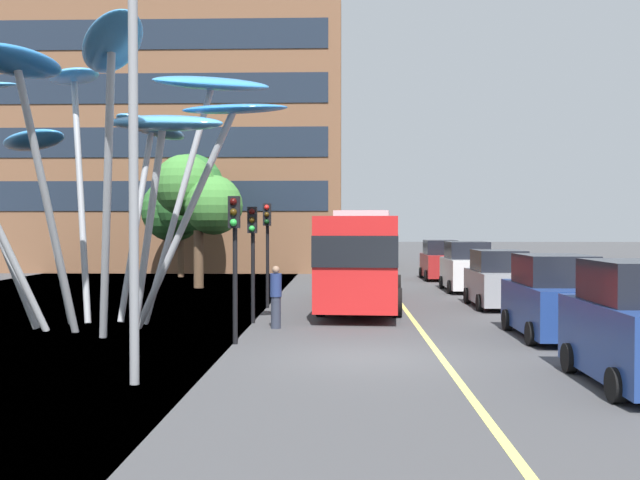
# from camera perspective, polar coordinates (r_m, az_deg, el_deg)

# --- Properties ---
(ground) EXTENTS (120.00, 240.00, 0.10)m
(ground) POSITION_cam_1_polar(r_m,az_deg,el_deg) (16.83, 1.28, -9.26)
(ground) COLOR #424244
(red_bus) EXTENTS (3.37, 11.35, 3.52)m
(red_bus) POSITION_cam_1_polar(r_m,az_deg,el_deg) (27.06, 3.38, -1.13)
(red_bus) COLOR red
(red_bus) RESTS_ON ground
(leaf_sculpture) EXTENTS (12.26, 10.93, 8.29)m
(leaf_sculpture) POSITION_cam_1_polar(r_m,az_deg,el_deg) (22.49, -17.00, 9.64)
(leaf_sculpture) COLOR #9EA0A5
(leaf_sculpture) RESTS_ON ground
(traffic_light_kerb_near) EXTENTS (0.28, 0.42, 3.72)m
(traffic_light_kerb_near) POSITION_cam_1_polar(r_m,az_deg,el_deg) (18.41, -6.68, 0.21)
(traffic_light_kerb_near) COLOR black
(traffic_light_kerb_near) RESTS_ON ground
(traffic_light_kerb_far) EXTENTS (0.28, 0.42, 3.56)m
(traffic_light_kerb_far) POSITION_cam_1_polar(r_m,az_deg,el_deg) (22.36, -5.28, 0.08)
(traffic_light_kerb_far) COLOR black
(traffic_light_kerb_far) RESTS_ON ground
(traffic_light_island_mid) EXTENTS (0.28, 0.42, 3.79)m
(traffic_light_island_mid) POSITION_cam_1_polar(r_m,az_deg,el_deg) (26.47, -4.13, 0.58)
(traffic_light_island_mid) COLOR black
(traffic_light_island_mid) RESTS_ON ground
(car_parked_near) EXTENTS (2.01, 4.08, 2.34)m
(car_parked_near) POSITION_cam_1_polar(r_m,az_deg,el_deg) (14.85, 23.65, -6.30)
(car_parked_near) COLOR navy
(car_parked_near) RESTS_ON ground
(car_parked_mid) EXTENTS (2.08, 4.31, 2.21)m
(car_parked_mid) POSITION_cam_1_polar(r_m,az_deg,el_deg) (20.50, 17.75, -4.40)
(car_parked_mid) COLOR navy
(car_parked_mid) RESTS_ON ground
(car_parked_far) EXTENTS (2.02, 4.19, 2.09)m
(car_parked_far) POSITION_cam_1_polar(r_m,az_deg,el_deg) (27.60, 13.71, -3.08)
(car_parked_far) COLOR gray
(car_parked_far) RESTS_ON ground
(car_side_street) EXTENTS (2.09, 4.32, 2.27)m
(car_side_street) POSITION_cam_1_polar(r_m,az_deg,el_deg) (34.03, 11.35, -2.15)
(car_side_street) COLOR silver
(car_side_street) RESTS_ON ground
(car_far_side) EXTENTS (1.98, 4.31, 2.19)m
(car_far_side) POSITION_cam_1_polar(r_m,az_deg,el_deg) (41.12, 9.31, -1.63)
(car_far_side) COLOR maroon
(car_far_side) RESTS_ON ground
(street_lamp) EXTENTS (1.48, 0.44, 7.90)m
(street_lamp) POSITION_cam_1_polar(r_m,az_deg,el_deg) (14.20, -13.12, 9.23)
(street_lamp) COLOR gray
(street_lamp) RESTS_ON ground
(tree_pavement_near) EXTENTS (4.42, 4.15, 6.44)m
(tree_pavement_near) POSITION_cam_1_polar(r_m,az_deg,el_deg) (36.02, -9.12, 3.23)
(tree_pavement_near) COLOR brown
(tree_pavement_near) RESTS_ON ground
(tree_pavement_far) EXTENTS (4.84, 4.31, 7.13)m
(tree_pavement_far) POSITION_cam_1_polar(r_m,az_deg,el_deg) (42.98, -10.56, 3.20)
(tree_pavement_far) COLOR brown
(tree_pavement_far) RESTS_ON ground
(pedestrian) EXTENTS (0.34, 0.34, 1.82)m
(pedestrian) POSITION_cam_1_polar(r_m,az_deg,el_deg) (21.33, -3.46, -4.44)
(pedestrian) COLOR #2D3342
(pedestrian) RESTS_ON ground
(backdrop_building) EXTENTS (25.61, 14.29, 20.03)m
(backdrop_building) POSITION_cam_1_polar(r_m,az_deg,el_deg) (54.38, -12.13, 8.52)
(backdrop_building) COLOR brown
(backdrop_building) RESTS_ON ground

